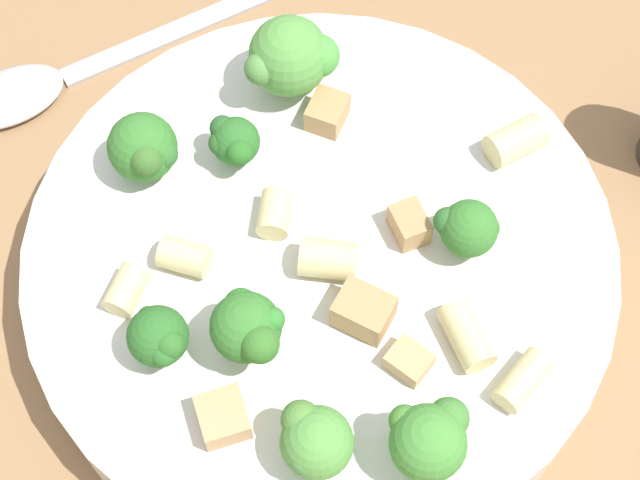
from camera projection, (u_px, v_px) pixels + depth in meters
ground_plane at (320, 288)px, 0.52m from camera, size 2.00×2.00×0.00m
pasta_bowl at (320, 267)px, 0.50m from camera, size 0.27×0.27×0.04m
broccoli_floret_0 at (429, 439)px, 0.42m from camera, size 0.03×0.04×0.04m
broccoli_floret_1 at (144, 149)px, 0.49m from camera, size 0.03×0.03×0.04m
broccoli_floret_2 at (247, 327)px, 0.44m from camera, size 0.03×0.03×0.04m
broccoli_floret_3 at (234, 142)px, 0.49m from camera, size 0.02×0.02×0.03m
broccoli_floret_4 at (468, 229)px, 0.47m from camera, size 0.03×0.03×0.03m
broccoli_floret_5 at (159, 338)px, 0.44m from camera, size 0.03×0.03×0.03m
broccoli_floret_6 at (314, 441)px, 0.42m from camera, size 0.03×0.03×0.04m
broccoli_floret_7 at (291, 57)px, 0.50m from camera, size 0.04×0.04×0.05m
rigatoni_0 at (328, 259)px, 0.47m from camera, size 0.03×0.02×0.02m
rigatoni_1 at (126, 290)px, 0.47m from camera, size 0.01×0.02×0.01m
rigatoni_2 at (516, 141)px, 0.50m from camera, size 0.03×0.03×0.02m
rigatoni_3 at (184, 257)px, 0.47m from camera, size 0.02×0.02×0.01m
rigatoni_4 at (467, 336)px, 0.46m from camera, size 0.03×0.03×0.02m
rigatoni_5 at (275, 214)px, 0.48m from camera, size 0.02×0.02×0.01m
rigatoni_6 at (522, 380)px, 0.45m from camera, size 0.02×0.03×0.01m
chicken_chunk_0 at (409, 224)px, 0.48m from camera, size 0.02×0.02×0.01m
chicken_chunk_1 at (409, 361)px, 0.45m from camera, size 0.02×0.02×0.01m
chicken_chunk_2 at (363, 311)px, 0.46m from camera, size 0.03×0.02×0.02m
chicken_chunk_3 at (223, 417)px, 0.44m from camera, size 0.03×0.03×0.01m
chicken_chunk_4 at (327, 113)px, 0.51m from camera, size 0.02×0.02×0.01m
spoon at (53, 80)px, 0.57m from camera, size 0.13×0.16×0.01m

